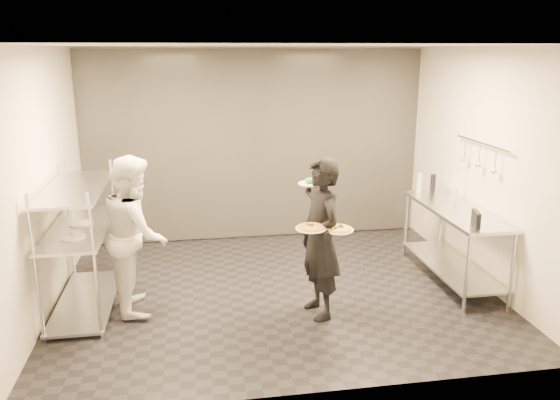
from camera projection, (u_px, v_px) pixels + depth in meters
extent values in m
cube|color=black|center=(277.00, 291.00, 6.44)|extent=(5.00, 4.00, 0.00)
cube|color=silver|center=(276.00, 45.00, 5.69)|extent=(5.00, 4.00, 0.00)
cube|color=beige|center=(255.00, 146.00, 7.97)|extent=(5.00, 0.00, 2.80)
cube|color=beige|center=(317.00, 234.00, 4.17)|extent=(5.00, 0.00, 2.80)
cube|color=beige|center=(40.00, 185.00, 5.68)|extent=(0.00, 4.00, 2.80)
cube|color=beige|center=(485.00, 168.00, 6.46)|extent=(0.00, 4.00, 2.80)
cube|color=white|center=(255.00, 146.00, 7.94)|extent=(4.90, 0.04, 2.74)
cylinder|color=silver|center=(36.00, 270.00, 5.13)|extent=(0.04, 0.04, 1.50)
cylinder|color=silver|center=(69.00, 221.00, 6.60)|extent=(0.04, 0.04, 1.50)
cylinder|color=silver|center=(95.00, 267.00, 5.22)|extent=(0.04, 0.04, 1.50)
cylinder|color=silver|center=(115.00, 219.00, 6.68)|extent=(0.04, 0.04, 1.50)
cube|color=#ADB3B8|center=(87.00, 300.00, 6.09)|extent=(0.60, 1.60, 0.03)
cube|color=#ADB3B8|center=(79.00, 228.00, 5.87)|extent=(0.60, 1.60, 0.03)
cube|color=#ADB3B8|center=(75.00, 188.00, 5.75)|extent=(0.60, 1.60, 0.03)
cylinder|color=white|center=(73.00, 237.00, 5.53)|extent=(0.26, 0.26, 0.01)
cylinder|color=white|center=(81.00, 223.00, 5.95)|extent=(0.26, 0.26, 0.01)
cylinder|color=silver|center=(467.00, 274.00, 5.80)|extent=(0.04, 0.04, 0.90)
cylinder|color=silver|center=(406.00, 225.00, 7.44)|extent=(0.04, 0.04, 0.90)
cylinder|color=silver|center=(512.00, 271.00, 5.88)|extent=(0.04, 0.04, 0.90)
cylinder|color=silver|center=(441.00, 223.00, 7.52)|extent=(0.04, 0.04, 0.90)
cube|color=#ADB3B8|center=(451.00, 266.00, 6.73)|extent=(0.57, 1.71, 0.03)
cube|color=#ADB3B8|center=(456.00, 210.00, 6.54)|extent=(0.60, 1.80, 0.04)
cylinder|color=silver|center=(482.00, 143.00, 6.37)|extent=(0.02, 1.20, 0.02)
cylinder|color=silver|center=(496.00, 160.00, 6.07)|extent=(0.01, 0.01, 0.22)
sphere|color=silver|center=(495.00, 171.00, 6.10)|extent=(0.07, 0.07, 0.07)
cylinder|color=silver|center=(480.00, 154.00, 6.40)|extent=(0.01, 0.01, 0.22)
sphere|color=silver|center=(479.00, 165.00, 6.44)|extent=(0.07, 0.07, 0.07)
cylinder|color=silver|center=(465.00, 149.00, 6.73)|extent=(0.01, 0.01, 0.22)
sphere|color=silver|center=(464.00, 159.00, 6.77)|extent=(0.07, 0.07, 0.07)
imported|color=black|center=(320.00, 239.00, 5.67)|extent=(0.53, 0.69, 1.71)
imported|color=silver|center=(136.00, 234.00, 5.85)|extent=(0.74, 0.90, 1.70)
cylinder|color=white|center=(311.00, 228.00, 5.37)|extent=(0.31, 0.31, 0.01)
cylinder|color=gold|center=(311.00, 227.00, 5.36)|extent=(0.27, 0.27, 0.02)
cylinder|color=#C5501A|center=(311.00, 226.00, 5.36)|extent=(0.24, 0.24, 0.01)
sphere|color=#215A14|center=(311.00, 226.00, 5.36)|extent=(0.04, 0.04, 0.04)
cylinder|color=white|center=(338.00, 230.00, 5.42)|extent=(0.30, 0.30, 0.01)
cylinder|color=gold|center=(338.00, 229.00, 5.42)|extent=(0.27, 0.27, 0.02)
cylinder|color=#C5501A|center=(338.00, 228.00, 5.42)|extent=(0.24, 0.24, 0.01)
sphere|color=#215A14|center=(338.00, 227.00, 5.41)|extent=(0.04, 0.04, 0.04)
cylinder|color=white|center=(310.00, 184.00, 5.79)|extent=(0.25, 0.25, 0.01)
ellipsoid|color=#1C5D17|center=(310.00, 180.00, 5.78)|extent=(0.13, 0.13, 0.07)
cube|color=black|center=(476.00, 219.00, 5.85)|extent=(0.11, 0.24, 0.17)
cylinder|color=gray|center=(420.00, 183.00, 7.24)|extent=(0.07, 0.07, 0.26)
cylinder|color=gray|center=(455.00, 193.00, 6.87)|extent=(0.05, 0.05, 0.17)
cylinder|color=black|center=(433.00, 183.00, 7.28)|extent=(0.07, 0.07, 0.23)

